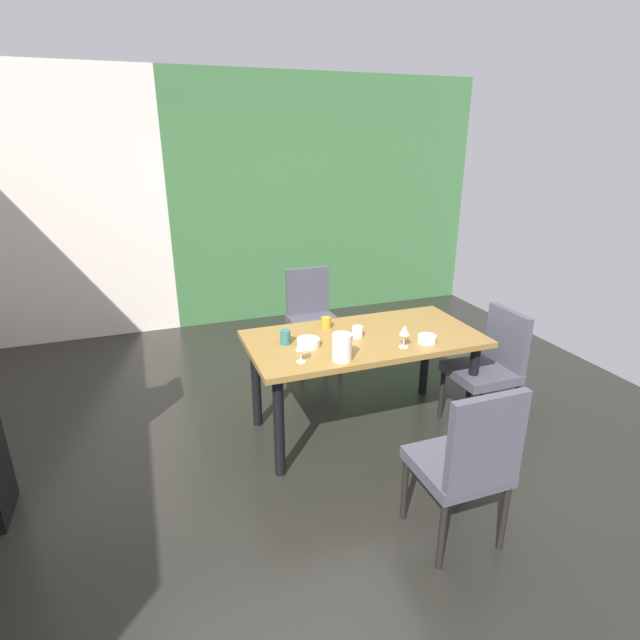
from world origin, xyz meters
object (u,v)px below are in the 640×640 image
(chair_head_near, at_px, (467,461))
(serving_bowl_near_window, at_px, (308,343))
(cup_center, at_px, (326,323))
(cup_left, at_px, (285,337))
(serving_bowl_west, at_px, (427,339))
(cup_corner, at_px, (357,332))
(dining_table, at_px, (364,349))
(chair_head_far, at_px, (312,313))
(wine_glass_rear, at_px, (301,346))
(wine_glass_right, at_px, (404,331))
(pitcher_south, at_px, (342,347))
(chair_right_near, at_px, (490,363))

(chair_head_near, height_order, serving_bowl_near_window, chair_head_near)
(cup_center, relative_size, cup_left, 0.85)
(serving_bowl_near_window, height_order, cup_center, cup_center)
(serving_bowl_west, xyz_separation_m, cup_corner, (-0.41, 0.25, 0.01))
(dining_table, height_order, serving_bowl_near_window, serving_bowl_near_window)
(chair_head_near, height_order, cup_left, chair_head_near)
(chair_head_near, relative_size, cup_corner, 12.11)
(chair_head_far, relative_size, wine_glass_rear, 6.13)
(chair_head_near, height_order, wine_glass_rear, chair_head_near)
(wine_glass_right, xyz_separation_m, serving_bowl_near_window, (-0.60, 0.23, -0.09))
(cup_center, distance_m, pitcher_south, 0.57)
(chair_head_near, distance_m, cup_center, 1.51)
(wine_glass_right, relative_size, serving_bowl_near_window, 1.01)
(dining_table, distance_m, chair_right_near, 0.96)
(dining_table, bearing_deg, serving_bowl_west, -34.55)
(chair_head_near, relative_size, chair_right_near, 1.06)
(cup_center, bearing_deg, serving_bowl_west, -41.43)
(chair_right_near, relative_size, wine_glass_rear, 6.02)
(cup_corner, bearing_deg, cup_left, 173.73)
(wine_glass_rear, bearing_deg, dining_table, 24.73)
(wine_glass_rear, bearing_deg, wine_glass_right, -0.95)
(cup_corner, height_order, cup_left, cup_left)
(cup_left, relative_size, pitcher_south, 0.55)
(wine_glass_right, height_order, serving_bowl_near_window, wine_glass_right)
(wine_glass_right, distance_m, serving_bowl_near_window, 0.65)
(chair_head_near, xyz_separation_m, cup_center, (-0.22, 1.47, 0.26))
(dining_table, height_order, serving_bowl_west, serving_bowl_west)
(chair_right_near, xyz_separation_m, cup_corner, (-0.97, 0.26, 0.28))
(dining_table, height_order, chair_head_far, chair_head_far)
(cup_corner, relative_size, cup_left, 0.81)
(wine_glass_right, bearing_deg, dining_table, 122.60)
(wine_glass_rear, height_order, cup_center, wine_glass_rear)
(wine_glass_right, relative_size, cup_center, 1.86)
(serving_bowl_west, xyz_separation_m, pitcher_south, (-0.66, -0.07, 0.06))
(serving_bowl_near_window, relative_size, pitcher_south, 0.87)
(cup_corner, bearing_deg, pitcher_south, -127.89)
(wine_glass_rear, bearing_deg, pitcher_south, -13.80)
(cup_center, bearing_deg, pitcher_south, -100.33)
(serving_bowl_west, distance_m, cup_corner, 0.48)
(chair_right_near, relative_size, cup_left, 9.19)
(dining_table, bearing_deg, pitcher_south, -133.38)
(chair_head_near, xyz_separation_m, chair_head_far, (0.00, 2.45, -0.01))
(chair_right_near, height_order, wine_glass_rear, chair_right_near)
(chair_head_far, relative_size, serving_bowl_west, 7.34)
(serving_bowl_west, bearing_deg, cup_left, 161.65)
(chair_head_far, bearing_deg, dining_table, 88.69)
(wine_glass_rear, distance_m, pitcher_south, 0.26)
(chair_right_near, height_order, cup_center, chair_right_near)
(chair_head_near, height_order, wine_glass_right, chair_head_near)
(wine_glass_rear, height_order, cup_corner, wine_glass_rear)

